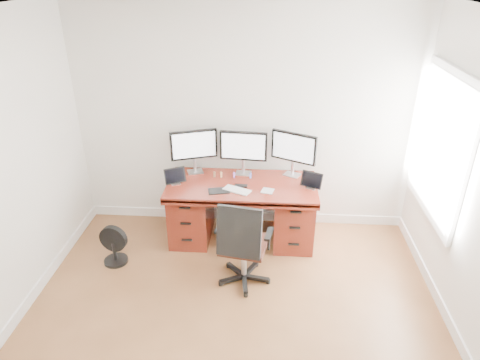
# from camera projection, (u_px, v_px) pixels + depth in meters

# --- Properties ---
(back_wall) EXTENTS (4.00, 0.10, 2.70)m
(back_wall) POSITION_uv_depth(u_px,v_px,m) (244.00, 121.00, 4.99)
(back_wall) COLOR white
(back_wall) RESTS_ON ground
(desk) EXTENTS (1.70, 0.80, 0.75)m
(desk) POSITION_uv_depth(u_px,v_px,m) (242.00, 209.00, 5.05)
(desk) COLOR #5F1D13
(desk) RESTS_ON ground
(office_chair) EXTENTS (0.61, 0.61, 0.98)m
(office_chair) POSITION_uv_depth(u_px,v_px,m) (243.00, 257.00, 4.34)
(office_chair) COLOR black
(office_chair) RESTS_ON ground
(floor_fan) EXTENTS (0.32, 0.26, 0.45)m
(floor_fan) POSITION_uv_depth(u_px,v_px,m) (114.00, 246.00, 4.70)
(floor_fan) COLOR black
(floor_fan) RESTS_ON ground
(monitor_left) EXTENTS (0.53, 0.22, 0.53)m
(monitor_left) POSITION_uv_depth(u_px,v_px,m) (194.00, 146.00, 4.99)
(monitor_left) COLOR silver
(monitor_left) RESTS_ON desk
(monitor_center) EXTENTS (0.55, 0.15, 0.53)m
(monitor_center) POSITION_uv_depth(u_px,v_px,m) (243.00, 147.00, 4.95)
(monitor_center) COLOR silver
(monitor_center) RESTS_ON desk
(monitor_right) EXTENTS (0.51, 0.28, 0.53)m
(monitor_right) POSITION_uv_depth(u_px,v_px,m) (294.00, 149.00, 4.91)
(monitor_right) COLOR silver
(monitor_right) RESTS_ON desk
(tablet_left) EXTENTS (0.24, 0.17, 0.19)m
(tablet_left) POSITION_uv_depth(u_px,v_px,m) (175.00, 177.00, 4.83)
(tablet_left) COLOR silver
(tablet_left) RESTS_ON desk
(tablet_right) EXTENTS (0.24, 0.17, 0.19)m
(tablet_right) POSITION_uv_depth(u_px,v_px,m) (312.00, 181.00, 4.73)
(tablet_right) COLOR silver
(tablet_right) RESTS_ON desk
(keyboard) EXTENTS (0.33, 0.24, 0.01)m
(keyboard) POSITION_uv_depth(u_px,v_px,m) (237.00, 190.00, 4.71)
(keyboard) COLOR silver
(keyboard) RESTS_ON desk
(trackpad) EXTENTS (0.16, 0.16, 0.01)m
(trackpad) POSITION_uv_depth(u_px,v_px,m) (267.00, 191.00, 4.70)
(trackpad) COLOR silver
(trackpad) RESTS_ON desk
(drawing_tablet) EXTENTS (0.26, 0.20, 0.01)m
(drawing_tablet) POSITION_uv_depth(u_px,v_px,m) (219.00, 191.00, 4.70)
(drawing_tablet) COLOR black
(drawing_tablet) RESTS_ON desk
(phone) EXTENTS (0.14, 0.07, 0.01)m
(phone) POSITION_uv_depth(u_px,v_px,m) (241.00, 186.00, 4.81)
(phone) COLOR black
(phone) RESTS_ON desk
(figurine_brown) EXTENTS (0.03, 0.03, 0.07)m
(figurine_brown) POSITION_uv_depth(u_px,v_px,m) (214.00, 174.00, 5.00)
(figurine_brown) COLOR #8E6447
(figurine_brown) RESTS_ON desk
(figurine_yellow) EXTENTS (0.03, 0.03, 0.07)m
(figurine_yellow) POSITION_uv_depth(u_px,v_px,m) (221.00, 174.00, 4.99)
(figurine_yellow) COLOR #E1AC6E
(figurine_yellow) RESTS_ON desk
(figurine_purple) EXTENTS (0.03, 0.03, 0.07)m
(figurine_purple) POSITION_uv_depth(u_px,v_px,m) (234.00, 175.00, 4.99)
(figurine_purple) COLOR #985EE0
(figurine_purple) RESTS_ON desk
(figurine_blue) EXTENTS (0.03, 0.03, 0.07)m
(figurine_blue) POSITION_uv_depth(u_px,v_px,m) (250.00, 175.00, 4.97)
(figurine_blue) COLOR #6B7BE7
(figurine_blue) RESTS_ON desk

